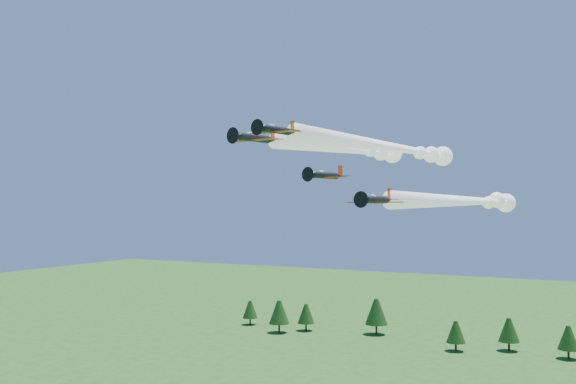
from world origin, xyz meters
The scene contains 5 objects.
plane_lead centered at (4.89, 23.12, 50.77)m, with size 13.64×56.14×3.70m.
plane_left centered at (-3.89, 25.57, 51.06)m, with size 14.22×43.99×3.70m.
plane_right centered at (15.03, 32.50, 41.95)m, with size 13.47×58.96×3.70m.
plane_slot centered at (-0.27, 7.28, 45.64)m, with size 7.75×8.53×2.71m.
treeline centered at (16.87, 110.65, 6.67)m, with size 170.24×22.10×11.87m.
Camera 1 is at (39.40, -78.45, 41.23)m, focal length 40.00 mm.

